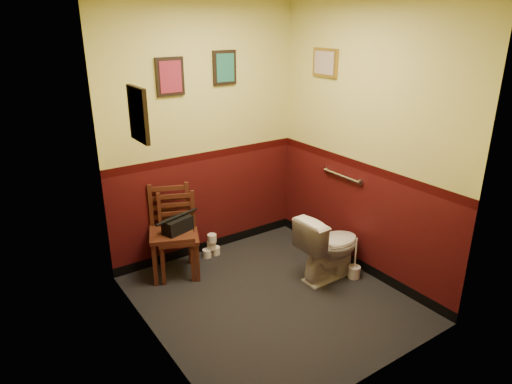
% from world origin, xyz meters
% --- Properties ---
extents(floor, '(2.20, 2.40, 0.00)m').
position_xyz_m(floor, '(0.00, 0.00, 0.00)').
color(floor, black).
rests_on(floor, ground).
extents(wall_back, '(2.20, 0.00, 2.70)m').
position_xyz_m(wall_back, '(0.00, 1.20, 1.35)').
color(wall_back, '#420D0D').
rests_on(wall_back, ground).
extents(wall_front, '(2.20, 0.00, 2.70)m').
position_xyz_m(wall_front, '(0.00, -1.20, 1.35)').
color(wall_front, '#420D0D').
rests_on(wall_front, ground).
extents(wall_left, '(0.00, 2.40, 2.70)m').
position_xyz_m(wall_left, '(-1.10, 0.00, 1.35)').
color(wall_left, '#420D0D').
rests_on(wall_left, ground).
extents(wall_right, '(0.00, 2.40, 2.70)m').
position_xyz_m(wall_right, '(1.10, 0.00, 1.35)').
color(wall_right, '#420D0D').
rests_on(wall_right, ground).
extents(grab_bar, '(0.05, 0.56, 0.06)m').
position_xyz_m(grab_bar, '(1.07, 0.25, 0.95)').
color(grab_bar, silver).
rests_on(grab_bar, wall_right).
extents(framed_print_back_a, '(0.28, 0.04, 0.36)m').
position_xyz_m(framed_print_back_a, '(-0.35, 1.18, 1.95)').
color(framed_print_back_a, black).
rests_on(framed_print_back_a, wall_back).
extents(framed_print_back_b, '(0.26, 0.04, 0.34)m').
position_xyz_m(framed_print_back_b, '(0.25, 1.18, 2.00)').
color(framed_print_back_b, black).
rests_on(framed_print_back_b, wall_back).
extents(framed_print_left, '(0.04, 0.30, 0.38)m').
position_xyz_m(framed_print_left, '(-1.08, 0.10, 1.85)').
color(framed_print_left, black).
rests_on(framed_print_left, wall_left).
extents(framed_print_right, '(0.04, 0.34, 0.28)m').
position_xyz_m(framed_print_right, '(1.08, 0.60, 2.05)').
color(framed_print_right, olive).
rests_on(framed_print_right, wall_right).
extents(toilet, '(0.70, 0.41, 0.68)m').
position_xyz_m(toilet, '(0.72, 0.01, 0.34)').
color(toilet, white).
rests_on(toilet, floor).
extents(toilet_brush, '(0.12, 0.12, 0.44)m').
position_xyz_m(toilet_brush, '(0.93, -0.16, 0.07)').
color(toilet_brush, silver).
rests_on(toilet_brush, floor).
extents(chair_left, '(0.56, 0.56, 0.92)m').
position_xyz_m(chair_left, '(-0.53, 0.98, 0.46)').
color(chair_left, '#4D2417').
rests_on(chair_left, floor).
extents(chair_right, '(0.52, 0.52, 0.84)m').
position_xyz_m(chair_right, '(-0.49, 0.93, 0.42)').
color(chair_right, '#4D2417').
rests_on(chair_right, floor).
extents(handbag, '(0.33, 0.23, 0.22)m').
position_xyz_m(handbag, '(-0.50, 0.90, 0.53)').
color(handbag, black).
rests_on(handbag, chair_right).
extents(tp_stack, '(0.21, 0.13, 0.27)m').
position_xyz_m(tp_stack, '(-0.05, 1.05, 0.11)').
color(tp_stack, silver).
rests_on(tp_stack, floor).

